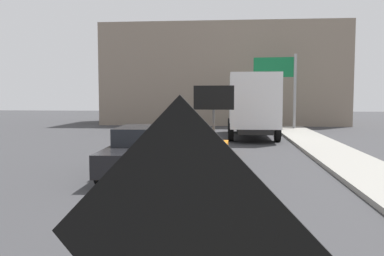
{
  "coord_description": "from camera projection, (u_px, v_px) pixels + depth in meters",
  "views": [
    {
      "loc": [
        0.88,
        0.56,
        2.33
      ],
      "look_at": [
        0.25,
        7.39,
        1.78
      ],
      "focal_mm": 38.6,
      "sensor_mm": 36.0,
      "label": 1
    }
  ],
  "objects": [
    {
      "name": "traffic_cone_curbside",
      "position": [
        203.0,
        151.0,
        14.65
      ],
      "size": [
        0.36,
        0.36,
        0.66
      ],
      "color": "black",
      "rests_on": "ground"
    },
    {
      "name": "far_building_block",
      "position": [
        223.0,
        76.0,
        34.22
      ],
      "size": [
        19.01,
        7.12,
        7.84
      ],
      "primitive_type": "cube",
      "color": "gray",
      "rests_on": "ground"
    },
    {
      "name": "box_truck",
      "position": [
        252.0,
        104.0,
        22.46
      ],
      "size": [
        2.65,
        7.17,
        3.41
      ],
      "color": "black",
      "rests_on": "ground"
    },
    {
      "name": "pickup_car",
      "position": [
        147.0,
        150.0,
        12.27
      ],
      "size": [
        2.22,
        4.83,
        1.38
      ],
      "color": "black",
      "rests_on": "ground"
    },
    {
      "name": "arrow_board_trailer",
      "position": [
        214.0,
        142.0,
        16.4
      ],
      "size": [
        1.6,
        1.84,
        2.7
      ],
      "color": "orange",
      "rests_on": "ground"
    },
    {
      "name": "highway_guide_sign",
      "position": [
        283.0,
        78.0,
        27.08
      ],
      "size": [
        2.78,
        0.37,
        5.0
      ],
      "color": "gray",
      "rests_on": "ground"
    },
    {
      "name": "traffic_cone_far_lane",
      "position": [
        200.0,
        165.0,
        11.43
      ],
      "size": [
        0.36,
        0.36,
        0.78
      ],
      "color": "black",
      "rests_on": "ground"
    },
    {
      "name": "traffic_cone_mid_lane",
      "position": [
        176.0,
        201.0,
        7.79
      ],
      "size": [
        0.36,
        0.36,
        0.66
      ],
      "color": "black",
      "rests_on": "ground"
    },
    {
      "name": "roadwork_sign",
      "position": [
        181.0,
        252.0,
        2.27
      ],
      "size": [
        1.6,
        0.36,
        2.33
      ],
      "color": "#593819",
      "rests_on": "ground"
    }
  ]
}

